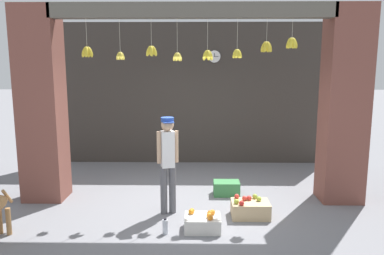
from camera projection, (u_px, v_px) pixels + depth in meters
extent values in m
plane|color=slate|center=(192.00, 205.00, 6.41)|extent=(60.00, 60.00, 0.00)
cube|color=#38332D|center=(194.00, 94.00, 8.96)|extent=(6.51, 0.12, 3.35)
cube|color=brown|center=(42.00, 105.00, 6.47)|extent=(0.70, 0.60, 3.35)
cube|color=brown|center=(344.00, 106.00, 6.38)|extent=(0.70, 0.60, 3.35)
cube|color=#5B564C|center=(192.00, 11.00, 5.99)|extent=(4.61, 0.24, 0.24)
cylinder|color=#B2AD99|center=(86.00, 33.00, 6.06)|extent=(0.01, 0.01, 0.45)
ellipsoid|color=yellow|center=(90.00, 52.00, 6.12)|extent=(0.13, 0.07, 0.20)
ellipsoid|color=yellow|center=(88.00, 52.00, 6.16)|extent=(0.07, 0.13, 0.20)
ellipsoid|color=yellow|center=(84.00, 52.00, 6.12)|extent=(0.13, 0.07, 0.20)
ellipsoid|color=yellow|center=(86.00, 52.00, 6.07)|extent=(0.07, 0.13, 0.20)
cylinder|color=#B2AD99|center=(120.00, 35.00, 6.12)|extent=(0.01, 0.01, 0.53)
ellipsoid|color=yellow|center=(123.00, 56.00, 6.17)|extent=(0.10, 0.05, 0.15)
ellipsoid|color=yellow|center=(122.00, 56.00, 6.20)|extent=(0.08, 0.09, 0.15)
ellipsoid|color=yellow|center=(120.00, 56.00, 6.20)|extent=(0.08, 0.09, 0.15)
ellipsoid|color=yellow|center=(118.00, 56.00, 6.17)|extent=(0.10, 0.05, 0.15)
ellipsoid|color=yellow|center=(119.00, 56.00, 6.14)|extent=(0.08, 0.09, 0.15)
ellipsoid|color=yellow|center=(121.00, 56.00, 6.14)|extent=(0.08, 0.09, 0.15)
cylinder|color=#B2AD99|center=(151.00, 32.00, 6.09)|extent=(0.01, 0.01, 0.43)
ellipsoid|color=yellow|center=(154.00, 51.00, 6.14)|extent=(0.12, 0.07, 0.19)
ellipsoid|color=yellow|center=(152.00, 51.00, 6.18)|extent=(0.07, 0.12, 0.19)
ellipsoid|color=yellow|center=(149.00, 51.00, 6.14)|extent=(0.12, 0.07, 0.19)
ellipsoid|color=yellow|center=(151.00, 51.00, 6.09)|extent=(0.07, 0.12, 0.19)
cylinder|color=#B2AD99|center=(177.00, 36.00, 6.08)|extent=(0.01, 0.01, 0.54)
ellipsoid|color=yellow|center=(180.00, 57.00, 6.14)|extent=(0.10, 0.06, 0.16)
ellipsoid|color=yellow|center=(179.00, 57.00, 6.17)|extent=(0.09, 0.09, 0.16)
ellipsoid|color=yellow|center=(177.00, 57.00, 6.17)|extent=(0.07, 0.10, 0.16)
ellipsoid|color=yellow|center=(175.00, 57.00, 6.15)|extent=(0.10, 0.08, 0.16)
ellipsoid|color=yellow|center=(175.00, 57.00, 6.12)|extent=(0.10, 0.08, 0.16)
ellipsoid|color=yellow|center=(177.00, 57.00, 6.10)|extent=(0.07, 0.10, 0.16)
ellipsoid|color=yellow|center=(179.00, 57.00, 6.11)|extent=(0.09, 0.09, 0.16)
cylinder|color=#B2AD99|center=(208.00, 34.00, 6.07)|extent=(0.01, 0.01, 0.50)
ellipsoid|color=yellow|center=(210.00, 55.00, 6.13)|extent=(0.12, 0.07, 0.19)
ellipsoid|color=yellow|center=(208.00, 55.00, 6.17)|extent=(0.09, 0.12, 0.19)
ellipsoid|color=yellow|center=(205.00, 55.00, 6.15)|extent=(0.11, 0.10, 0.20)
ellipsoid|color=yellow|center=(205.00, 55.00, 6.10)|extent=(0.11, 0.10, 0.20)
ellipsoid|color=yellow|center=(208.00, 55.00, 6.08)|extent=(0.09, 0.12, 0.19)
cylinder|color=#B2AD99|center=(237.00, 34.00, 6.00)|extent=(0.01, 0.01, 0.49)
ellipsoid|color=yellow|center=(240.00, 54.00, 6.05)|extent=(0.11, 0.06, 0.16)
ellipsoid|color=yellow|center=(238.00, 54.00, 6.08)|extent=(0.09, 0.10, 0.17)
ellipsoid|color=yellow|center=(236.00, 54.00, 6.09)|extent=(0.07, 0.11, 0.17)
ellipsoid|color=yellow|center=(235.00, 54.00, 6.07)|extent=(0.10, 0.08, 0.17)
ellipsoid|color=yellow|center=(235.00, 54.00, 6.04)|extent=(0.10, 0.08, 0.17)
ellipsoid|color=yellow|center=(237.00, 54.00, 6.01)|extent=(0.07, 0.11, 0.17)
ellipsoid|color=yellow|center=(239.00, 54.00, 6.02)|extent=(0.09, 0.10, 0.17)
cylinder|color=#B2AD99|center=(267.00, 30.00, 6.03)|extent=(0.01, 0.01, 0.37)
ellipsoid|color=yellow|center=(269.00, 47.00, 6.08)|extent=(0.13, 0.07, 0.19)
ellipsoid|color=yellow|center=(267.00, 47.00, 6.12)|extent=(0.10, 0.12, 0.20)
ellipsoid|color=yellow|center=(264.00, 47.00, 6.12)|extent=(0.10, 0.12, 0.20)
ellipsoid|color=yellow|center=(263.00, 47.00, 6.08)|extent=(0.13, 0.07, 0.19)
ellipsoid|color=yellow|center=(265.00, 47.00, 6.04)|extent=(0.10, 0.12, 0.20)
ellipsoid|color=yellow|center=(268.00, 47.00, 6.04)|extent=(0.10, 0.12, 0.20)
cylinder|color=#B2AD99|center=(293.00, 28.00, 6.02)|extent=(0.01, 0.01, 0.31)
ellipsoid|color=yellow|center=(295.00, 43.00, 6.06)|extent=(0.13, 0.07, 0.19)
ellipsoid|color=yellow|center=(293.00, 43.00, 6.11)|extent=(0.10, 0.12, 0.20)
ellipsoid|color=yellow|center=(290.00, 43.00, 6.11)|extent=(0.10, 0.12, 0.20)
ellipsoid|color=yellow|center=(289.00, 43.00, 6.07)|extent=(0.13, 0.07, 0.19)
ellipsoid|color=yellow|center=(291.00, 43.00, 6.02)|extent=(0.10, 0.12, 0.20)
ellipsoid|color=yellow|center=(294.00, 43.00, 6.02)|extent=(0.10, 0.12, 0.20)
cylinder|color=#9E7042|center=(9.00, 221.00, 5.25)|extent=(0.07, 0.07, 0.39)
cylinder|color=#9E7042|center=(0.00, 220.00, 5.28)|extent=(0.07, 0.07, 0.39)
cylinder|color=#9E7042|center=(7.00, 196.00, 5.31)|extent=(0.08, 0.20, 0.25)
cylinder|color=#56565B|center=(172.00, 190.00, 6.01)|extent=(0.11, 0.11, 0.77)
cylinder|color=#56565B|center=(164.00, 190.00, 5.98)|extent=(0.11, 0.11, 0.77)
cube|color=white|center=(168.00, 149.00, 5.88)|extent=(0.24, 0.21, 0.58)
cylinder|color=tan|center=(176.00, 147.00, 5.91)|extent=(0.06, 0.06, 0.51)
cylinder|color=tan|center=(159.00, 147.00, 5.84)|extent=(0.06, 0.06, 0.51)
sphere|color=tan|center=(167.00, 125.00, 5.82)|extent=(0.20, 0.20, 0.20)
cylinder|color=#234299|center=(167.00, 120.00, 5.80)|extent=(0.20, 0.20, 0.07)
cube|color=#234299|center=(168.00, 122.00, 5.71)|extent=(0.19, 0.15, 0.01)
cube|color=silver|center=(203.00, 223.00, 5.41)|extent=(0.52, 0.40, 0.21)
sphere|color=orange|center=(192.00, 211.00, 5.50)|extent=(0.08, 0.08, 0.08)
sphere|color=orange|center=(209.00, 215.00, 5.33)|extent=(0.08, 0.08, 0.08)
sphere|color=orange|center=(191.00, 212.00, 5.46)|extent=(0.08, 0.08, 0.08)
sphere|color=orange|center=(210.00, 213.00, 5.42)|extent=(0.08, 0.08, 0.08)
sphere|color=orange|center=(212.00, 212.00, 5.45)|extent=(0.08, 0.08, 0.08)
sphere|color=orange|center=(210.00, 218.00, 5.26)|extent=(0.08, 0.08, 0.08)
cube|color=tan|center=(250.00, 209.00, 5.88)|extent=(0.59, 0.41, 0.25)
sphere|color=#99B238|center=(236.00, 202.00, 5.77)|extent=(0.08, 0.08, 0.08)
sphere|color=#99B238|center=(255.00, 196.00, 6.00)|extent=(0.08, 0.08, 0.08)
sphere|color=red|center=(237.00, 196.00, 6.00)|extent=(0.08, 0.08, 0.08)
sphere|color=red|center=(245.00, 198.00, 5.91)|extent=(0.08, 0.08, 0.08)
sphere|color=red|center=(242.00, 203.00, 5.71)|extent=(0.08, 0.08, 0.08)
sphere|color=red|center=(249.00, 198.00, 5.93)|extent=(0.08, 0.08, 0.08)
sphere|color=#99B238|center=(259.00, 199.00, 5.89)|extent=(0.08, 0.08, 0.08)
cube|color=#387A42|center=(226.00, 188.00, 6.88)|extent=(0.47, 0.33, 0.25)
cylinder|color=silver|center=(165.00, 227.00, 5.29)|extent=(0.08, 0.08, 0.21)
cylinder|color=black|center=(165.00, 219.00, 5.27)|extent=(0.04, 0.04, 0.02)
cylinder|color=black|center=(214.00, 56.00, 8.74)|extent=(0.30, 0.01, 0.30)
cylinder|color=white|center=(214.00, 56.00, 8.73)|extent=(0.28, 0.02, 0.28)
cube|color=black|center=(214.00, 55.00, 8.71)|extent=(0.01, 0.01, 0.08)
cube|color=black|center=(216.00, 56.00, 8.71)|extent=(0.11, 0.01, 0.01)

